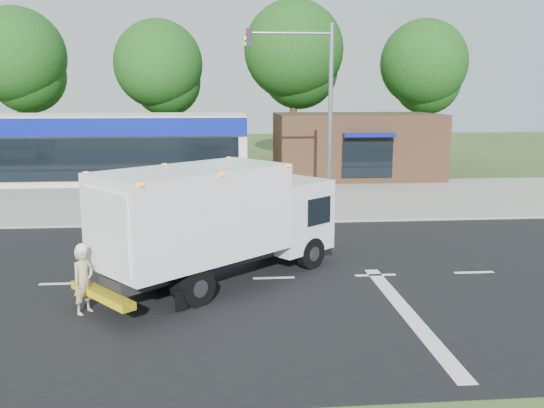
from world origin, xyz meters
name	(u,v)px	position (x,y,z in m)	size (l,w,h in m)	color
ground	(274,278)	(0.00, 0.00, 0.00)	(120.00, 120.00, 0.00)	#385123
road_asphalt	(274,278)	(0.00, 0.00, 0.00)	(60.00, 14.00, 0.02)	black
sidewalk	(257,217)	(0.00, 8.20, 0.06)	(60.00, 2.40, 0.12)	gray
parking_apron	(250,194)	(0.00, 14.00, 0.01)	(60.00, 9.00, 0.02)	gray
lane_markings	(328,292)	(1.35, -1.35, 0.02)	(55.20, 7.00, 0.01)	silver
ems_box_truck	(217,216)	(-1.59, -0.24, 1.93)	(7.28, 6.66, 3.36)	black
emergency_worker	(83,279)	(-4.82, -2.25, 0.86)	(0.66, 0.72, 1.75)	tan
retail_strip_mall	(97,147)	(-9.00, 19.93, 2.01)	(18.00, 6.20, 4.00)	beige
brown_storefront	(356,145)	(7.00, 19.98, 2.00)	(10.00, 6.70, 4.00)	#382316
traffic_signal_pole	(315,102)	(2.35, 7.60, 4.92)	(3.51, 0.25, 8.00)	gray
background_trees	(229,64)	(-0.85, 28.16, 7.38)	(36.77, 7.39, 12.10)	#332114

